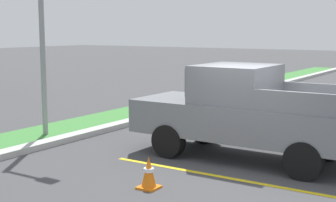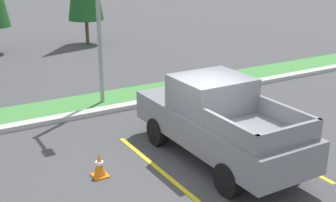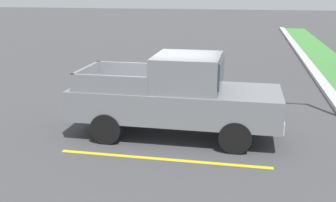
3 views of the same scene
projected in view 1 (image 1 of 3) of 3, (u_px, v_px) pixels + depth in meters
ground_plane at (247, 169)px, 10.29m from camera, size 120.00×120.00×0.00m
parking_line_near at (215, 175)px, 9.81m from camera, size 0.12×4.80×0.01m
parking_line_far at (272, 145)px, 12.38m from camera, size 0.12×4.80×0.01m
curb_strip at (71, 137)px, 12.98m from camera, size 56.00×0.40×0.15m
grass_median at (42, 134)px, 13.58m from camera, size 56.00×1.80×0.06m
pickup_truck_main at (246, 113)px, 10.98m from camera, size 2.00×5.24×2.10m
traffic_cone at (149, 173)px, 8.99m from camera, size 0.36×0.36×0.60m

